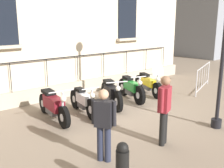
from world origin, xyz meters
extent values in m
plane|color=gray|center=(0.00, 0.00, 0.00)|extent=(60.00, 60.00, 0.00)
cube|color=#B1A48F|center=(-2.28, 0.00, 0.27)|extent=(0.20, 12.44, 0.53)
cube|color=black|center=(-2.34, 2.74, 3.00)|extent=(0.06, 1.06, 1.81)
cube|color=#BCAE97|center=(-2.26, 2.74, 2.05)|extent=(0.24, 1.26, 0.10)
cube|color=black|center=(-2.34, -2.74, 3.00)|extent=(0.06, 1.06, 1.81)
cube|color=#BCAE97|center=(-2.26, -2.74, 2.05)|extent=(0.24, 1.26, 0.10)
cube|color=black|center=(-2.24, 0.00, 1.53)|extent=(0.03, 10.45, 0.03)
cylinder|color=black|center=(-2.24, -2.61, 1.03)|extent=(0.02, 0.02, 1.00)
cylinder|color=black|center=(-2.24, -1.31, 1.03)|extent=(0.02, 0.02, 1.00)
cylinder|color=black|center=(-2.24, 0.00, 1.03)|extent=(0.02, 0.02, 1.00)
cylinder|color=black|center=(-2.24, 1.31, 1.03)|extent=(0.02, 0.02, 1.00)
cylinder|color=black|center=(-2.24, 2.61, 1.03)|extent=(0.02, 0.02, 1.00)
cylinder|color=black|center=(-2.24, 3.92, 1.03)|extent=(0.02, 0.02, 1.00)
cylinder|color=black|center=(-2.24, 5.22, 1.03)|extent=(0.02, 0.02, 1.00)
cylinder|color=black|center=(0.41, -2.19, 0.31)|extent=(0.63, 0.19, 0.62)
cylinder|color=silver|center=(0.41, -2.19, 0.31)|extent=(0.23, 0.17, 0.22)
cylinder|color=black|center=(-1.10, -2.02, 0.31)|extent=(0.63, 0.19, 0.62)
cylinder|color=silver|center=(-1.10, -2.02, 0.31)|extent=(0.23, 0.17, 0.22)
cube|color=maroon|center=(-0.30, -2.11, 0.54)|extent=(0.98, 0.43, 0.37)
cube|color=#4C4C51|center=(-0.40, -2.10, 0.28)|extent=(0.59, 0.32, 0.22)
cube|color=black|center=(-0.68, -2.07, 0.78)|extent=(0.56, 0.35, 0.10)
cylinder|color=silver|center=(0.36, -2.19, 0.67)|extent=(0.17, 0.08, 0.72)
cylinder|color=silver|center=(0.31, -2.18, 1.02)|extent=(0.12, 0.71, 0.04)
sphere|color=white|center=(0.43, -2.20, 0.84)|extent=(0.16, 0.16, 0.16)
cylinder|color=silver|center=(-0.56, -1.90, 0.17)|extent=(0.86, 0.18, 0.08)
cylinder|color=black|center=(0.41, -1.24, 0.33)|extent=(0.66, 0.23, 0.65)
cylinder|color=silver|center=(0.41, -1.24, 0.33)|extent=(0.25, 0.18, 0.23)
cylinder|color=black|center=(-0.82, -1.02, 0.33)|extent=(0.66, 0.23, 0.65)
cylinder|color=silver|center=(-0.82, -1.02, 0.33)|extent=(0.25, 0.18, 0.23)
cube|color=silver|center=(-0.16, -1.14, 0.51)|extent=(0.75, 0.37, 0.29)
cube|color=#4C4C51|center=(-0.26, -1.12, 0.29)|extent=(0.46, 0.27, 0.23)
cube|color=black|center=(-0.45, -1.09, 0.73)|extent=(0.43, 0.29, 0.10)
cylinder|color=silver|center=(0.36, -1.23, 0.63)|extent=(0.17, 0.09, 0.62)
cylinder|color=silver|center=(0.31, -1.22, 0.94)|extent=(0.13, 0.54, 0.04)
sphere|color=white|center=(0.43, -1.24, 0.76)|extent=(0.16, 0.16, 0.16)
cylinder|color=silver|center=(-0.36, -0.97, 0.18)|extent=(0.65, 0.19, 0.08)
cylinder|color=black|center=(0.36, -0.19, 0.34)|extent=(0.68, 0.35, 0.69)
cylinder|color=silver|center=(0.36, -0.19, 0.34)|extent=(0.27, 0.21, 0.24)
cylinder|color=black|center=(-0.87, 0.29, 0.34)|extent=(0.68, 0.35, 0.69)
cylinder|color=silver|center=(-0.87, 0.29, 0.34)|extent=(0.27, 0.21, 0.24)
cube|color=black|center=(-0.21, 0.03, 0.55)|extent=(0.84, 0.59, 0.32)
cube|color=#4C4C51|center=(-0.30, 0.07, 0.31)|extent=(0.53, 0.41, 0.24)
cube|color=black|center=(-0.51, 0.15, 0.80)|extent=(0.51, 0.43, 0.10)
cylinder|color=silver|center=(0.31, -0.17, 0.65)|extent=(0.17, 0.11, 0.63)
cylinder|color=silver|center=(0.27, -0.15, 0.96)|extent=(0.29, 0.68, 0.04)
sphere|color=white|center=(0.38, -0.20, 0.78)|extent=(0.16, 0.16, 0.16)
cylinder|color=silver|center=(-0.37, 0.29, 0.19)|extent=(0.68, 0.33, 0.08)
cylinder|color=black|center=(0.28, 0.88, 0.34)|extent=(0.68, 0.32, 0.68)
cylinder|color=silver|center=(0.28, 0.88, 0.34)|extent=(0.27, 0.21, 0.24)
cylinder|color=black|center=(-0.95, 1.27, 0.34)|extent=(0.68, 0.32, 0.68)
cylinder|color=silver|center=(-0.95, 1.27, 0.34)|extent=(0.27, 0.21, 0.24)
cube|color=#1E842D|center=(-0.29, 1.06, 0.54)|extent=(0.89, 0.51, 0.32)
cube|color=#4C4C51|center=(-0.38, 1.09, 0.30)|extent=(0.55, 0.36, 0.24)
cube|color=black|center=(-0.62, 1.16, 0.77)|extent=(0.53, 0.37, 0.10)
cylinder|color=silver|center=(0.24, 0.89, 0.65)|extent=(0.17, 0.11, 0.64)
cylinder|color=silver|center=(0.19, 0.91, 0.97)|extent=(0.21, 0.58, 0.04)
sphere|color=white|center=(0.30, 0.87, 0.79)|extent=(0.16, 0.16, 0.16)
cylinder|color=silver|center=(-0.49, 1.28, 0.19)|extent=(0.75, 0.31, 0.08)
cylinder|color=black|center=(0.21, 1.92, 0.31)|extent=(0.63, 0.34, 0.62)
cylinder|color=silver|center=(0.21, 1.92, 0.31)|extent=(0.26, 0.22, 0.22)
cylinder|color=black|center=(-1.20, 2.43, 0.31)|extent=(0.63, 0.34, 0.62)
cylinder|color=silver|center=(-1.20, 2.43, 0.31)|extent=(0.26, 0.22, 0.22)
cube|color=gold|center=(-0.45, 2.16, 0.49)|extent=(0.94, 0.54, 0.28)
cube|color=#4C4C51|center=(-0.54, 2.19, 0.28)|extent=(0.58, 0.37, 0.22)
cube|color=black|center=(-0.80, 2.28, 0.72)|extent=(0.56, 0.38, 0.10)
cylinder|color=silver|center=(0.16, 1.94, 0.62)|extent=(0.17, 0.11, 0.63)
cylinder|color=silver|center=(0.11, 1.96, 0.93)|extent=(0.22, 0.52, 0.04)
sphere|color=white|center=(0.22, 1.92, 0.75)|extent=(0.16, 0.16, 0.16)
cylinder|color=silver|center=(-0.67, 2.38, 0.17)|extent=(0.80, 0.35, 0.08)
cube|color=silver|center=(0.17, 1.94, 1.08)|extent=(0.26, 0.45, 0.36)
cylinder|color=black|center=(3.07, 1.04, 0.12)|extent=(0.28, 0.28, 0.24)
cylinder|color=black|center=(3.07, 1.04, 2.38)|extent=(0.10, 0.10, 4.76)
cylinder|color=#B7B7BF|center=(1.00, 3.25, 0.53)|extent=(0.05, 0.05, 1.05)
cylinder|color=#B7B7BF|center=(0.15, 5.55, 0.53)|extent=(0.05, 0.05, 1.05)
cylinder|color=#B7B7BF|center=(0.58, 4.40, 1.02)|extent=(0.89, 2.32, 0.04)
cylinder|color=#B7B7BF|center=(0.58, 4.40, 0.15)|extent=(0.89, 2.32, 0.04)
cylinder|color=#B7B7BF|center=(0.83, 3.71, 0.60)|extent=(0.02, 0.02, 0.87)
cylinder|color=#B7B7BF|center=(0.66, 4.17, 0.60)|extent=(0.02, 0.02, 0.87)
cylinder|color=#B7B7BF|center=(0.49, 4.63, 0.60)|extent=(0.02, 0.02, 0.87)
cylinder|color=#B7B7BF|center=(0.32, 5.09, 0.60)|extent=(0.02, 0.02, 0.87)
sphere|color=black|center=(3.58, -2.94, 0.87)|extent=(0.20, 0.20, 0.20)
cylinder|color=#23283D|center=(2.41, -2.49, 0.39)|extent=(0.14, 0.14, 0.77)
cylinder|color=#23283D|center=(2.54, -2.41, 0.39)|extent=(0.14, 0.14, 0.77)
cube|color=black|center=(2.48, -2.45, 1.04)|extent=(0.42, 0.38, 0.55)
sphere|color=tan|center=(2.48, -2.45, 1.45)|extent=(0.21, 0.21, 0.21)
cylinder|color=black|center=(2.29, -2.57, 1.07)|extent=(0.09, 0.09, 0.52)
cylinder|color=black|center=(2.66, -2.33, 1.07)|extent=(0.09, 0.09, 0.52)
cylinder|color=black|center=(2.75, -0.82, 0.41)|extent=(0.14, 0.14, 0.83)
cylinder|color=black|center=(2.81, -0.97, 0.41)|extent=(0.14, 0.14, 0.83)
cube|color=maroon|center=(2.78, -0.90, 1.12)|extent=(0.34, 0.42, 0.59)
sphere|color=#8C664C|center=(2.78, -0.90, 1.55)|extent=(0.22, 0.22, 0.22)
cylinder|color=maroon|center=(2.69, -0.69, 1.15)|extent=(0.09, 0.09, 0.56)
cylinder|color=maroon|center=(2.86, -1.10, 1.15)|extent=(0.09, 0.09, 0.56)
cube|color=gray|center=(-6.14, 14.87, 3.34)|extent=(5.33, 4.69, 6.67)
camera|label=1|loc=(6.49, -5.63, 2.90)|focal=42.92mm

